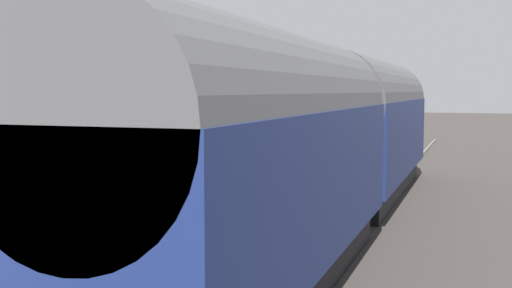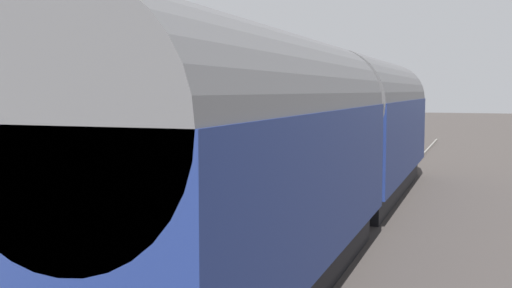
{
  "view_description": "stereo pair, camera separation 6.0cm",
  "coord_description": "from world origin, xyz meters",
  "px_view_note": "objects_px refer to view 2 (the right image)",
  "views": [
    {
      "loc": [
        -15.73,
        -4.24,
        3.3
      ],
      "look_at": [
        0.03,
        1.5,
        1.83
      ],
      "focal_mm": 42.94,
      "sensor_mm": 36.0,
      "label": 1
    },
    {
      "loc": [
        -15.71,
        -4.29,
        3.3
      ],
      "look_at": [
        0.03,
        1.5,
        1.83
      ],
      "focal_mm": 42.94,
      "sensor_mm": 36.0,
      "label": 2
    }
  ],
  "objects_px": {
    "planter_corner_building": "(166,159)",
    "station_sign_board": "(251,136)",
    "planter_edge_near": "(181,149)",
    "planter_under_sign": "(281,153)",
    "train": "(331,135)",
    "lamp_post_platform": "(293,86)",
    "station_building": "(48,128)",
    "bench_mid_platform": "(228,151)",
    "planter_bench_right": "(292,142)",
    "planter_bench_left": "(295,139)",
    "bench_near_building": "(264,143)",
    "tree_mid_background": "(108,49)",
    "bench_platform_end": "(280,138)",
    "planter_edge_far": "(230,146)",
    "tree_behind_building": "(147,61)"
  },
  "relations": [
    {
      "from": "train",
      "to": "planter_bench_right",
      "type": "bearing_deg",
      "value": 22.82
    },
    {
      "from": "planter_edge_near",
      "to": "planter_under_sign",
      "type": "bearing_deg",
      "value": -106.06
    },
    {
      "from": "station_sign_board",
      "to": "planter_bench_right",
      "type": "bearing_deg",
      "value": 7.21
    },
    {
      "from": "planter_under_sign",
      "to": "station_sign_board",
      "type": "xyz_separation_m",
      "value": [
        -3.16,
        -0.14,
        0.77
      ]
    },
    {
      "from": "planter_under_sign",
      "to": "planter_edge_far",
      "type": "bearing_deg",
      "value": 55.03
    },
    {
      "from": "planter_corner_building",
      "to": "tree_mid_background",
      "type": "bearing_deg",
      "value": 45.9
    },
    {
      "from": "station_building",
      "to": "station_sign_board",
      "type": "relative_size",
      "value": 4.95
    },
    {
      "from": "planter_bench_right",
      "to": "train",
      "type": "bearing_deg",
      "value": -157.18
    },
    {
      "from": "station_building",
      "to": "lamp_post_platform",
      "type": "xyz_separation_m",
      "value": [
        8.42,
        -3.59,
        1.04
      ]
    },
    {
      "from": "planter_under_sign",
      "to": "tree_mid_background",
      "type": "xyz_separation_m",
      "value": [
        3.83,
        9.14,
        3.85
      ]
    },
    {
      "from": "tree_mid_background",
      "to": "planter_under_sign",
      "type": "bearing_deg",
      "value": -112.74
    },
    {
      "from": "planter_bench_left",
      "to": "bench_near_building",
      "type": "bearing_deg",
      "value": -177.89
    },
    {
      "from": "bench_near_building",
      "to": "lamp_post_platform",
      "type": "bearing_deg",
      "value": -133.83
    },
    {
      "from": "bench_platform_end",
      "to": "station_sign_board",
      "type": "distance_m",
      "value": 8.82
    },
    {
      "from": "station_building",
      "to": "planter_bench_left",
      "type": "bearing_deg",
      "value": -6.87
    },
    {
      "from": "planter_edge_near",
      "to": "planter_under_sign",
      "type": "relative_size",
      "value": 0.85
    },
    {
      "from": "planter_bench_right",
      "to": "tree_mid_background",
      "type": "bearing_deg",
      "value": 88.55
    },
    {
      "from": "train",
      "to": "bench_platform_end",
      "type": "xyz_separation_m",
      "value": [
        10.09,
        4.58,
        -0.91
      ]
    },
    {
      "from": "bench_near_building",
      "to": "planter_under_sign",
      "type": "xyz_separation_m",
      "value": [
        -2.86,
        -1.6,
        -0.06
      ]
    },
    {
      "from": "station_building",
      "to": "planter_under_sign",
      "type": "bearing_deg",
      "value": -26.49
    },
    {
      "from": "station_building",
      "to": "planter_bench_left",
      "type": "height_order",
      "value": "station_building"
    },
    {
      "from": "planter_bench_right",
      "to": "planter_bench_left",
      "type": "bearing_deg",
      "value": 14.75
    },
    {
      "from": "bench_mid_platform",
      "to": "planter_bench_right",
      "type": "height_order",
      "value": "planter_bench_right"
    },
    {
      "from": "planter_edge_far",
      "to": "tree_behind_building",
      "type": "relative_size",
      "value": 0.12
    },
    {
      "from": "bench_platform_end",
      "to": "planter_under_sign",
      "type": "relative_size",
      "value": 1.69
    },
    {
      "from": "planter_edge_near",
      "to": "tree_behind_building",
      "type": "distance_m",
      "value": 9.42
    },
    {
      "from": "train",
      "to": "lamp_post_platform",
      "type": "distance_m",
      "value": 6.68
    },
    {
      "from": "train",
      "to": "planter_bench_right",
      "type": "relative_size",
      "value": 23.12
    },
    {
      "from": "bench_platform_end",
      "to": "planter_edge_near",
      "type": "xyz_separation_m",
      "value": [
        -4.17,
        2.53,
        -0.17
      ]
    },
    {
      "from": "tree_behind_building",
      "to": "planter_bench_right",
      "type": "bearing_deg",
      "value": -116.37
    },
    {
      "from": "bench_platform_end",
      "to": "planter_under_sign",
      "type": "height_order",
      "value": "bench_platform_end"
    },
    {
      "from": "bench_near_building",
      "to": "planter_bench_right",
      "type": "relative_size",
      "value": 1.58
    },
    {
      "from": "planter_corner_building",
      "to": "station_sign_board",
      "type": "bearing_deg",
      "value": -111.07
    },
    {
      "from": "planter_under_sign",
      "to": "tree_behind_building",
      "type": "relative_size",
      "value": 0.13
    },
    {
      "from": "bench_near_building",
      "to": "tree_mid_background",
      "type": "relative_size",
      "value": 0.2
    },
    {
      "from": "station_building",
      "to": "bench_mid_platform",
      "type": "distance_m",
      "value": 7.0
    },
    {
      "from": "bench_platform_end",
      "to": "planter_under_sign",
      "type": "xyz_separation_m",
      "value": [
        -5.41,
        -1.8,
        -0.06
      ]
    },
    {
      "from": "train",
      "to": "planter_under_sign",
      "type": "relative_size",
      "value": 24.44
    },
    {
      "from": "planter_under_sign",
      "to": "lamp_post_platform",
      "type": "height_order",
      "value": "lamp_post_platform"
    },
    {
      "from": "lamp_post_platform",
      "to": "planter_edge_near",
      "type": "bearing_deg",
      "value": 90.53
    },
    {
      "from": "bench_platform_end",
      "to": "bench_near_building",
      "type": "xyz_separation_m",
      "value": [
        -2.56,
        -0.2,
        0.0
      ]
    },
    {
      "from": "planter_under_sign",
      "to": "bench_platform_end",
      "type": "bearing_deg",
      "value": 18.41
    },
    {
      "from": "planter_corner_building",
      "to": "station_sign_board",
      "type": "distance_m",
      "value": 3.8
    },
    {
      "from": "planter_under_sign",
      "to": "station_sign_board",
      "type": "distance_m",
      "value": 3.26
    },
    {
      "from": "planter_bench_right",
      "to": "planter_corner_building",
      "type": "height_order",
      "value": "planter_bench_right"
    },
    {
      "from": "planter_edge_near",
      "to": "planter_bench_left",
      "type": "height_order",
      "value": "planter_edge_near"
    },
    {
      "from": "train",
      "to": "planter_under_sign",
      "type": "bearing_deg",
      "value": 30.69
    },
    {
      "from": "planter_edge_near",
      "to": "tree_mid_background",
      "type": "relative_size",
      "value": 0.1
    },
    {
      "from": "train",
      "to": "station_building",
      "type": "relative_size",
      "value": 2.64
    },
    {
      "from": "planter_edge_near",
      "to": "tree_mid_background",
      "type": "xyz_separation_m",
      "value": [
        2.58,
        4.81,
        3.96
      ]
    }
  ]
}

